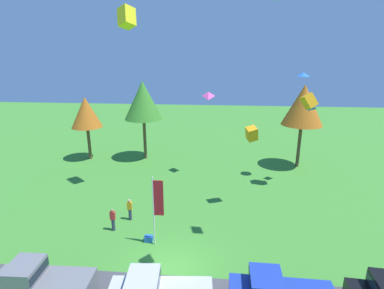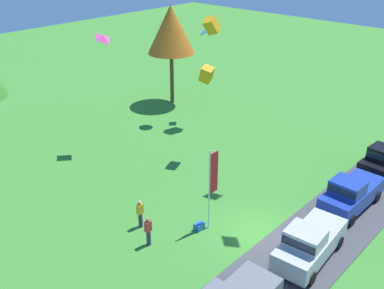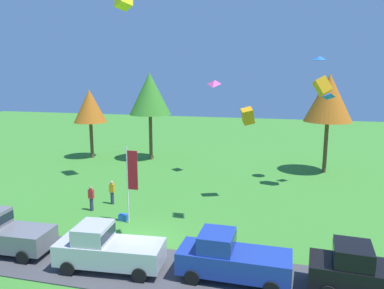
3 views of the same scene
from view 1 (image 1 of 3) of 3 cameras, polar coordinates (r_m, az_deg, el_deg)
ground_plane at (r=19.11m, az=-3.66°, el=-22.61°), size 120.00×120.00×0.00m
car_pickup_far_end at (r=18.29m, az=-27.20°, el=-22.39°), size 5.06×2.19×2.14m
person_watching_sky at (r=23.65m, az=-11.76°, el=-11.99°), size 0.36×0.24×1.71m
person_beside_suv at (r=22.64m, az=-14.84°, el=-13.62°), size 0.36×0.24×1.71m
tree_left_of_center at (r=37.02m, az=-19.54°, el=5.75°), size 3.54×3.54×7.47m
tree_far_right at (r=35.29m, az=-9.32°, el=8.27°), size 4.39×4.39×9.27m
tree_far_left at (r=34.18m, az=20.44°, el=7.02°), size 4.33×4.33×9.15m
flag_banner at (r=19.51m, az=-6.71°, el=-10.95°), size 0.71×0.08×4.86m
cooler_box at (r=21.36m, az=-8.26°, el=-17.33°), size 0.56×0.40×0.40m
kite_box_topmost at (r=26.32m, az=-12.34°, el=22.60°), size 1.62×1.89×1.92m
kite_box_high_right at (r=23.74m, az=11.30°, el=2.05°), size 1.08×1.24×1.36m
kite_delta_trailing_tail at (r=29.91m, az=20.44°, el=12.41°), size 1.57×1.57×0.35m
kite_diamond_high_left at (r=29.47m, az=3.16°, el=9.45°), size 0.94×1.14×0.72m
kite_diamond_near_flag at (r=29.81m, az=21.68°, el=6.59°), size 0.93×1.03×0.68m
kite_box_over_trees at (r=28.25m, az=21.38°, el=7.72°), size 1.51×1.25×1.64m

